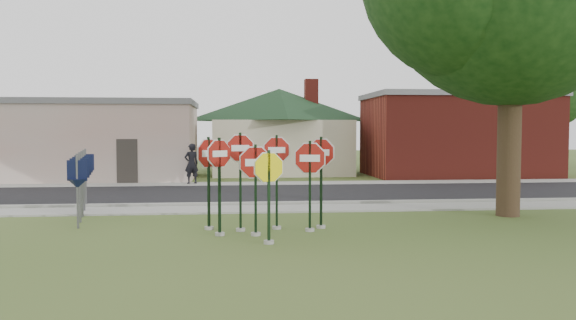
{
  "coord_description": "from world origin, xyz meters",
  "views": [
    {
      "loc": [
        -0.87,
        -12.82,
        2.61
      ],
      "look_at": [
        0.58,
        2.0,
        1.83
      ],
      "focal_mm": 35.0,
      "sensor_mm": 36.0,
      "label": 1
    }
  ],
  "objects": [
    {
      "name": "road",
      "position": [
        0.0,
        10.0,
        0.02
      ],
      "size": [
        60.0,
        7.0,
        0.04
      ],
      "primitive_type": "cube",
      "color": "black",
      "rests_on": "ground"
    },
    {
      "name": "building_stucco",
      "position": [
        -9.0,
        18.0,
        2.15
      ],
      "size": [
        12.2,
        6.2,
        4.2
      ],
      "color": "beige",
      "rests_on": "ground"
    },
    {
      "name": "curb",
      "position": [
        0.0,
        6.5,
        0.07
      ],
      "size": [
        60.0,
        0.2,
        0.14
      ],
      "primitive_type": "cube",
      "color": "gray",
      "rests_on": "ground"
    },
    {
      "name": "building_house",
      "position": [
        2.0,
        22.0,
        3.65
      ],
      "size": [
        11.6,
        11.6,
        6.2
      ],
      "color": "#BEB597",
      "rests_on": "ground"
    },
    {
      "name": "sidewalk_near",
      "position": [
        0.0,
        5.5,
        0.03
      ],
      "size": [
        60.0,
        1.6,
        0.06
      ],
      "primitive_type": "cube",
      "color": "gray",
      "rests_on": "ground"
    },
    {
      "name": "stop_sign_far_left",
      "position": [
        -1.51,
        2.0,
        1.59
      ],
      "size": [
        0.76,
        0.79,
        2.55
      ],
      "color": "gray",
      "rests_on": "ground"
    },
    {
      "name": "stop_sign_far_right",
      "position": [
        1.46,
        1.9,
        1.57
      ],
      "size": [
        0.9,
        0.54,
        2.55
      ],
      "color": "gray",
      "rests_on": "ground"
    },
    {
      "name": "ground",
      "position": [
        0.0,
        0.0,
        0.0
      ],
      "size": [
        120.0,
        120.0,
        0.0
      ],
      "primitive_type": "plane",
      "color": "#3E5520",
      "rests_on": "ground"
    },
    {
      "name": "bg_tree_right",
      "position": [
        22.0,
        26.0,
        5.58
      ],
      "size": [
        5.6,
        5.6,
        8.4
      ],
      "color": "#301F15",
      "rests_on": "ground"
    },
    {
      "name": "stop_sign_back_right",
      "position": [
        0.27,
        1.88,
        1.58
      ],
      "size": [
        0.98,
        0.24,
        2.59
      ],
      "color": "gray",
      "rests_on": "ground"
    },
    {
      "name": "stop_sign_right",
      "position": [
        1.1,
        1.47,
        1.53
      ],
      "size": [
        1.1,
        0.28,
        2.46
      ],
      "color": "gray",
      "rests_on": "ground"
    },
    {
      "name": "stop_sign_yellow",
      "position": [
        -0.06,
        -0.03,
        1.35
      ],
      "size": [
        0.96,
        0.28,
        2.26
      ],
      "color": "gray",
      "rests_on": "ground"
    },
    {
      "name": "stop_sign_center",
      "position": [
        -0.32,
        1.01,
        1.46
      ],
      "size": [
        1.12,
        0.24,
        2.38
      ],
      "color": "gray",
      "rests_on": "ground"
    },
    {
      "name": "route_sign_row",
      "position": [
        -5.4,
        4.5,
        1.22
      ],
      "size": [
        1.43,
        4.63,
        2.0
      ],
      "color": "#59595E",
      "rests_on": "ground"
    },
    {
      "name": "building_brick",
      "position": [
        12.0,
        18.5,
        2.4
      ],
      "size": [
        10.2,
        6.2,
        4.75
      ],
      "color": "maroon",
      "rests_on": "ground"
    },
    {
      "name": "stop_sign_back_left",
      "position": [
        -0.69,
        1.66,
        1.63
      ],
      "size": [
        0.99,
        0.24,
        2.66
      ],
      "color": "gray",
      "rests_on": "ground"
    },
    {
      "name": "sidewalk_far",
      "position": [
        0.0,
        14.3,
        0.03
      ],
      "size": [
        60.0,
        1.6,
        0.06
      ],
      "primitive_type": "cube",
      "color": "gray",
      "rests_on": "ground"
    },
    {
      "name": "pedestrian",
      "position": [
        -2.86,
        14.35,
        1.02
      ],
      "size": [
        0.83,
        0.71,
        1.93
      ],
      "primitive_type": "imported",
      "rotation": [
        0.0,
        0.0,
        3.57
      ],
      "color": "black",
      "rests_on": "sidewalk_far"
    },
    {
      "name": "stop_sign_left",
      "position": [
        -1.21,
        1.1,
        1.54
      ],
      "size": [
        0.77,
        0.63,
        2.53
      ],
      "color": "gray",
      "rests_on": "ground"
    }
  ]
}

